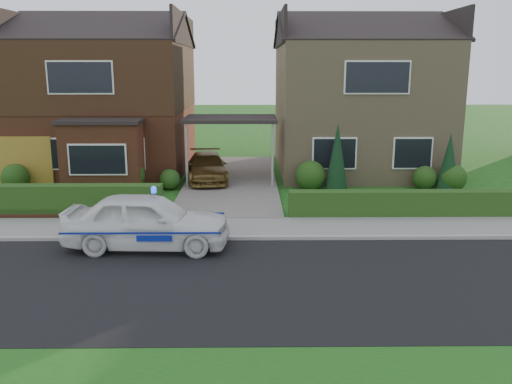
{
  "coord_description": "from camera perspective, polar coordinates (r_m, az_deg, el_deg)",
  "views": [
    {
      "loc": [
        0.8,
        -11.61,
        4.79
      ],
      "look_at": [
        0.98,
        3.5,
        1.3
      ],
      "focal_mm": 38.0,
      "sensor_mm": 36.0,
      "label": 1
    }
  ],
  "objects": [
    {
      "name": "house_right",
      "position": [
        26.11,
        10.55,
        10.31
      ],
      "size": [
        7.5,
        8.06,
        7.25
      ],
      "color": "tan",
      "rests_on": "ground"
    },
    {
      "name": "police_car",
      "position": [
        14.84,
        -11.4,
        -3.04
      ],
      "size": [
        4.07,
        4.5,
        1.67
      ],
      "rotation": [
        0.0,
        0.0,
        1.53
      ],
      "color": "white",
      "rests_on": "ground"
    },
    {
      "name": "potted_plant_c",
      "position": [
        19.67,
        -14.81,
        -0.32
      ],
      "size": [
        0.5,
        0.5,
        0.81
      ],
      "primitive_type": "imported",
      "rotation": [
        0.0,
        0.0,
        1.47
      ],
      "color": "gray",
      "rests_on": "ground"
    },
    {
      "name": "hedge_left",
      "position": [
        18.91,
        -21.09,
        -2.57
      ],
      "size": [
        7.5,
        0.55,
        0.9
      ],
      "primitive_type": "cube",
      "color": "#193611",
      "rests_on": "ground"
    },
    {
      "name": "driveway",
      "position": [
        23.11,
        -2.63,
        1.18
      ],
      "size": [
        3.8,
        12.0,
        0.12
      ],
      "primitive_type": "cube",
      "color": "#666059",
      "rests_on": "ground"
    },
    {
      "name": "garage_door",
      "position": [
        23.69,
        -23.14,
        2.87
      ],
      "size": [
        2.2,
        0.1,
        2.1
      ],
      "primitive_type": "cube",
      "color": "olive",
      "rests_on": "ground"
    },
    {
      "name": "conifer_b",
      "position": [
        22.52,
        19.63,
        2.81
      ],
      "size": [
        0.9,
        0.9,
        2.2
      ],
      "primitive_type": "cone",
      "color": "black",
      "rests_on": "ground"
    },
    {
      "name": "driveway_car",
      "position": [
        22.89,
        -5.17,
        2.63
      ],
      "size": [
        2.06,
        4.09,
        1.14
      ],
      "primitive_type": "imported",
      "rotation": [
        0.0,
        0.0,
        0.12
      ],
      "color": "brown",
      "rests_on": "driveway"
    },
    {
      "name": "shrub_left_mid",
      "position": [
        21.85,
        -13.35,
        1.75
      ],
      "size": [
        1.32,
        1.32,
        1.32
      ],
      "primitive_type": "sphere",
      "color": "#193611",
      "rests_on": "ground"
    },
    {
      "name": "kerb",
      "position": [
        15.42,
        -3.62,
        -4.88
      ],
      "size": [
        60.0,
        0.16,
        0.12
      ],
      "primitive_type": "cube",
      "color": "#9E9993",
      "rests_on": "ground"
    },
    {
      "name": "conifer_a",
      "position": [
        21.37,
        8.52,
        3.46
      ],
      "size": [
        0.9,
        0.9,
        2.6
      ],
      "primitive_type": "cone",
      "color": "black",
      "rests_on": "ground"
    },
    {
      "name": "sidewalk",
      "position": [
        16.43,
        -3.44,
        -3.79
      ],
      "size": [
        60.0,
        2.0,
        0.1
      ],
      "primitive_type": "cube",
      "color": "slate",
      "rests_on": "ground"
    },
    {
      "name": "shrub_right_near",
      "position": [
        21.56,
        5.75,
        1.73
      ],
      "size": [
        1.2,
        1.2,
        1.2
      ],
      "primitive_type": "sphere",
      "color": "#193611",
      "rests_on": "ground"
    },
    {
      "name": "shrub_left_far",
      "position": [
        23.46,
        -24.02,
        1.43
      ],
      "size": [
        1.08,
        1.08,
        1.08
      ],
      "primitive_type": "sphere",
      "color": "#193611",
      "rests_on": "ground"
    },
    {
      "name": "hedge_right",
      "position": [
        18.32,
        15.22,
        -2.63
      ],
      "size": [
        7.5,
        0.55,
        0.8
      ],
      "primitive_type": "cube",
      "color": "#193611",
      "rests_on": "ground"
    },
    {
      "name": "shrub_right_mid",
      "position": [
        22.65,
        17.36,
        1.43
      ],
      "size": [
        0.96,
        0.96,
        0.96
      ],
      "primitive_type": "sphere",
      "color": "#193611",
      "rests_on": "ground"
    },
    {
      "name": "house_left",
      "position": [
        26.37,
        -15.38,
        10.42
      ],
      "size": [
        7.5,
        9.53,
        7.25
      ],
      "color": "brown",
      "rests_on": "ground"
    },
    {
      "name": "shrub_right_far",
      "position": [
        22.69,
        20.0,
        1.41
      ],
      "size": [
        1.08,
        1.08,
        1.08
      ],
      "primitive_type": "sphere",
      "color": "#193611",
      "rests_on": "ground"
    },
    {
      "name": "carport_link",
      "position": [
        22.68,
        -2.7,
        7.59
      ],
      "size": [
        3.8,
        3.0,
        2.77
      ],
      "color": "black",
      "rests_on": "ground"
    },
    {
      "name": "road",
      "position": [
        12.58,
        -4.33,
        -9.41
      ],
      "size": [
        60.0,
        6.0,
        0.02
      ],
      "primitive_type": "cube",
      "color": "black",
      "rests_on": "ground"
    },
    {
      "name": "potted_plant_b",
      "position": [
        21.81,
        -18.0,
        0.82
      ],
      "size": [
        0.61,
        0.58,
        0.86
      ],
      "primitive_type": "imported",
      "rotation": [
        0.0,
        0.0,
        0.94
      ],
      "color": "gray",
      "rests_on": "ground"
    },
    {
      "name": "dwarf_wall",
      "position": [
        18.73,
        -21.29,
        -2.16
      ],
      "size": [
        7.7,
        0.25,
        0.36
      ],
      "primitive_type": "cube",
      "color": "brown",
      "rests_on": "ground"
    },
    {
      "name": "shrub_left_near",
      "position": [
        21.89,
        -9.06,
        1.32
      ],
      "size": [
        0.84,
        0.84,
        0.84
      ],
      "primitive_type": "sphere",
      "color": "#193611",
      "rests_on": "ground"
    },
    {
      "name": "potted_plant_a",
      "position": [
        21.52,
        -14.94,
        0.67
      ],
      "size": [
        0.41,
        0.3,
        0.71
      ],
      "primitive_type": "imported",
      "rotation": [
        0.0,
        0.0,
        -0.14
      ],
      "color": "gray",
      "rests_on": "ground"
    },
    {
      "name": "ground",
      "position": [
        12.58,
        -4.33,
        -9.41
      ],
      "size": [
        120.0,
        120.0,
        0.0
      ],
      "primitive_type": "plane",
      "color": "#174C14",
      "rests_on": "ground"
    }
  ]
}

